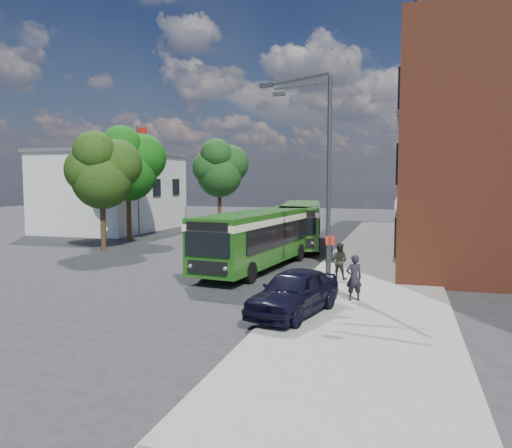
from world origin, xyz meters
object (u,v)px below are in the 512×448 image
(bus_front, at_px, (261,234))
(bus_rear, at_px, (301,220))
(street_lamp, at_px, (320,177))
(parked_car, at_px, (294,292))

(bus_front, bearing_deg, bus_rear, 88.24)
(street_lamp, bearing_deg, parked_car, -90.42)
(street_lamp, bearing_deg, bus_front, 133.38)
(street_lamp, relative_size, bus_rear, 0.74)
(bus_front, relative_size, bus_rear, 0.98)
(street_lamp, distance_m, parked_car, 6.34)
(bus_rear, xyz_separation_m, parked_car, (3.49, -18.48, -0.92))
(street_lamp, bearing_deg, bus_rear, 104.67)
(street_lamp, height_order, bus_front, street_lamp)
(street_lamp, relative_size, parked_car, 2.01)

